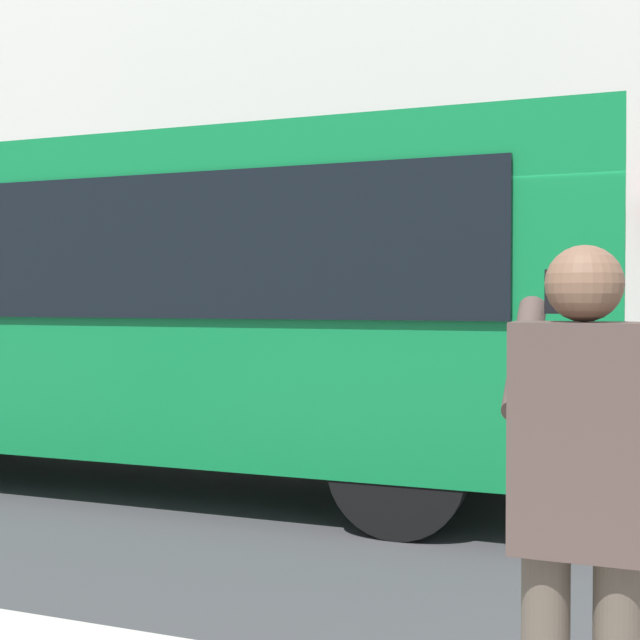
% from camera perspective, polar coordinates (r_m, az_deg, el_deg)
% --- Properties ---
extents(ground_plane, '(60.00, 60.00, 0.00)m').
position_cam_1_polar(ground_plane, '(7.09, 11.42, -12.42)').
color(ground_plane, '#38383A').
extents(building_facade_far, '(28.00, 1.55, 12.00)m').
position_cam_1_polar(building_facade_far, '(14.30, 16.02, 18.85)').
color(building_facade_far, beige).
rests_on(building_facade_far, ground_plane).
extents(red_bus, '(9.05, 2.54, 3.08)m').
position_cam_1_polar(red_bus, '(8.18, -13.41, 1.31)').
color(red_bus, '#0F7238').
rests_on(red_bus, ground_plane).
extents(pedestrian_photographer, '(0.53, 0.52, 1.70)m').
position_cam_1_polar(pedestrian_photographer, '(2.55, 17.63, -11.18)').
color(pedestrian_photographer, '#4C4238').
rests_on(pedestrian_photographer, sidewalk_curb).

